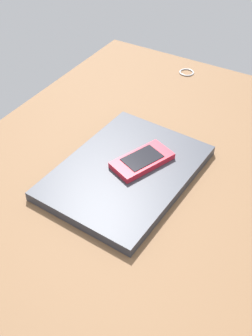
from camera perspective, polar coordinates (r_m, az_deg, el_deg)
desk_surface at (r=73.84cm, az=0.06°, el=-7.75°), size 120.00×80.00×3.00cm
laptop_closed at (r=79.74cm, az=0.00°, el=-0.56°), size 32.47×24.44×1.91cm
cell_phone_on_laptop at (r=79.95cm, az=2.24°, el=1.06°), size 13.24×9.84×1.33cm
key_ring at (r=114.43cm, az=8.35°, el=12.92°), size 3.90×3.90×0.36cm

